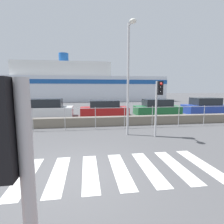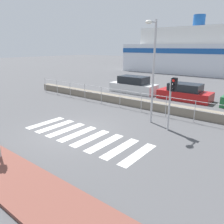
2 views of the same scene
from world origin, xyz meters
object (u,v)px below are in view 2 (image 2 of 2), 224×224
Objects in this scene: parked_car_white at (133,85)px; parked_car_red at (185,93)px; ferry_boat at (215,55)px; traffic_light_far at (172,92)px; streetlamp at (152,61)px.

parked_car_white is 1.07× the size of parked_car_red.
parked_car_red is (2.71, -19.40, -2.48)m from ferry_boat.
parked_car_white is at bearing 180.00° from parked_car_red.
traffic_light_far is 0.50× the size of streetlamp.
parked_car_white is at bearing -96.93° from ferry_boat.
ferry_boat is 19.69m from parked_car_white.
streetlamp reaches higher than parked_car_red.
traffic_light_far reaches higher than parked_car_white.
traffic_light_far is 27.20m from ferry_boat.
streetlamp is at bearing 164.65° from traffic_light_far.
parked_car_white is (-7.03, 7.37, -1.40)m from traffic_light_far.
streetlamp reaches higher than traffic_light_far.
streetlamp is 1.32× the size of parked_car_red.
streetlamp is 9.40m from parked_car_white.
streetlamp reaches higher than parked_car_white.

